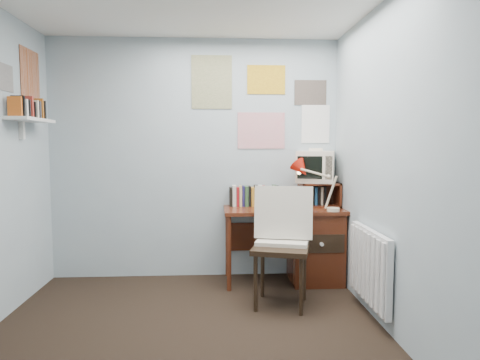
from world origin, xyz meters
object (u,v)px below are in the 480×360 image
object	(u,v)px
desk	(309,242)
wall_shelf	(31,120)
crt_tv	(316,165)
desk_chair	(281,249)
desk_lamp	(334,188)
radiator	(370,266)
tv_riser	(319,194)

from	to	relation	value
desk	wall_shelf	bearing A→B (deg)	-171.60
wall_shelf	crt_tv	bearing A→B (deg)	10.88
desk_chair	desk_lamp	xyz separation A→B (m)	(0.57, 0.43, 0.48)
crt_tv	radiator	distance (m)	1.33
tv_riser	radiator	xyz separation A→B (m)	(0.17, -1.04, -0.47)
desk_lamp	wall_shelf	xyz separation A→B (m)	(-2.75, -0.16, 0.64)
desk_chair	desk_lamp	world-z (taller)	desk_lamp
crt_tv	wall_shelf	size ratio (longest dim) A/B	0.61
desk	desk_lamp	xyz separation A→B (m)	(0.18, -0.22, 0.58)
desk_chair	desk_lamp	distance (m)	0.86
radiator	desk_chair	bearing A→B (deg)	157.35
crt_tv	desk_chair	bearing A→B (deg)	-103.94
wall_shelf	radiator	bearing A→B (deg)	-10.89
desk_lamp	desk_chair	bearing A→B (deg)	-160.33
desk_chair	crt_tv	world-z (taller)	crt_tv
radiator	wall_shelf	bearing A→B (deg)	169.11
tv_riser	radiator	bearing A→B (deg)	-80.72
wall_shelf	desk_chair	bearing A→B (deg)	-6.95
tv_riser	crt_tv	size ratio (longest dim) A/B	1.06
desk	radiator	world-z (taller)	desk
desk_lamp	crt_tv	size ratio (longest dim) A/B	1.19
desk_lamp	radiator	world-z (taller)	desk_lamp
tv_riser	desk_lamp	bearing A→B (deg)	-79.64
tv_riser	wall_shelf	world-z (taller)	wall_shelf
desk_lamp	crt_tv	distance (m)	0.42
desk	desk_lamp	distance (m)	0.64
desk_lamp	radiator	bearing A→B (deg)	-98.15
tv_riser	wall_shelf	bearing A→B (deg)	-169.68
crt_tv	desk	bearing A→B (deg)	-104.84
tv_riser	crt_tv	world-z (taller)	crt_tv
desk	crt_tv	bearing A→B (deg)	57.50
tv_riser	radiator	world-z (taller)	tv_riser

